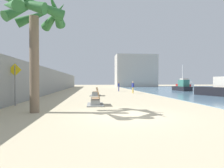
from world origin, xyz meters
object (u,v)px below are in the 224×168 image
at_px(palm_tree, 35,20).
at_px(boat_far_right, 182,87).
at_px(bench_near, 96,102).
at_px(bench_far, 95,94).
at_px(person_walking, 119,86).
at_px(person_standing, 133,86).
at_px(boat_mid_bay, 221,89).
at_px(pedestrian_sign, 15,80).
at_px(boat_far_left, 187,84).
at_px(boat_nearest, 183,85).

bearing_deg(palm_tree, boat_far_right, 47.72).
distance_m(bench_near, bench_far, 8.32).
bearing_deg(bench_near, boat_far_right, 49.02).
distance_m(palm_tree, person_walking, 21.78).
relative_size(person_standing, boat_mid_bay, 0.29).
relative_size(person_walking, pedestrian_sign, 0.54).
distance_m(person_walking, boat_far_left, 26.29).
bearing_deg(person_walking, palm_tree, -110.04).
distance_m(person_walking, boat_far_right, 10.89).
distance_m(person_walking, pedestrian_sign, 19.58).
xyz_separation_m(boat_nearest, pedestrian_sign, (-23.68, -23.06, 0.92)).
distance_m(person_standing, boat_nearest, 17.03).
bearing_deg(bench_near, person_walking, 76.62).
bearing_deg(boat_far_left, boat_nearest, -121.02).
bearing_deg(palm_tree, boat_nearest, 50.53).
bearing_deg(person_walking, boat_far_left, 38.86).
xyz_separation_m(person_walking, boat_nearest, (14.15, 5.98, -0.04)).
height_order(bench_far, boat_nearest, boat_nearest).
bearing_deg(boat_mid_bay, pedestrian_sign, -163.63).
relative_size(bench_near, bench_far, 0.96).
relative_size(bench_far, person_standing, 1.34).
bearing_deg(pedestrian_sign, palm_tree, -54.19).
bearing_deg(boat_nearest, boat_far_right, -118.36).
xyz_separation_m(palm_tree, boat_mid_bay, (16.89, 8.64, -4.05)).
xyz_separation_m(bench_far, boat_far_left, (24.46, 25.53, 0.60)).
bearing_deg(boat_mid_bay, bench_far, 169.79).
distance_m(bench_far, boat_mid_bay, 13.76).
bearing_deg(boat_nearest, boat_far_left, 58.98).
relative_size(bench_near, boat_nearest, 0.42).
relative_size(boat_nearest, pedestrian_sign, 1.77).
distance_m(palm_tree, person_standing, 17.71).
bearing_deg(person_walking, boat_far_right, -0.38).
height_order(bench_near, boat_far_left, boat_far_left).
height_order(palm_tree, bench_near, palm_tree).
bearing_deg(boat_mid_bay, boat_nearest, 75.23).
height_order(bench_near, boat_nearest, boat_nearest).
distance_m(boat_far_right, boat_nearest, 6.87).
relative_size(bench_far, person_walking, 1.42).
height_order(person_walking, boat_far_left, boat_far_left).
bearing_deg(boat_far_right, palm_tree, -132.28).
bearing_deg(boat_nearest, person_standing, -139.39).
relative_size(person_walking, boat_mid_bay, 0.27).
bearing_deg(person_standing, pedestrian_sign, -131.92).
bearing_deg(boat_mid_bay, palm_tree, -152.91).
height_order(bench_near, pedestrian_sign, pedestrian_sign).
height_order(palm_tree, person_standing, palm_tree).
distance_m(boat_far_right, boat_far_left, 19.14).
height_order(person_walking, boat_far_right, boat_far_right).
relative_size(bench_near, person_walking, 1.37).
height_order(person_standing, boat_mid_bay, boat_mid_bay).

